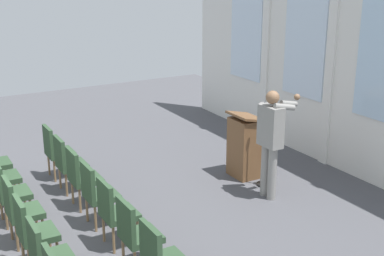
{
  "coord_description": "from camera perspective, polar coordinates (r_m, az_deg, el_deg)",
  "views": [
    {
      "loc": [
        6.6,
        -0.26,
        3.62
      ],
      "look_at": [
        0.14,
        3.45,
        1.27
      ],
      "focal_mm": 49.36,
      "sensor_mm": 36.0,
      "label": 1
    }
  ],
  "objects": [
    {
      "name": "chair_r0_c5",
      "position": [
        6.49,
        -6.18,
        -11.0
      ],
      "size": [
        0.46,
        0.44,
        0.94
      ],
      "color": "olive",
      "rests_on": "ground"
    },
    {
      "name": "lectern",
      "position": [
        9.23,
        5.68,
        -1.98
      ],
      "size": [
        0.6,
        0.48,
        1.16
      ],
      "color": "brown",
      "rests_on": "ground"
    },
    {
      "name": "rear_partition",
      "position": [
        9.63,
        16.11,
        6.49
      ],
      "size": [
        9.41,
        0.14,
        3.69
      ],
      "color": "silver",
      "rests_on": "ground"
    },
    {
      "name": "mic_stand",
      "position": [
        8.96,
        7.96,
        -4.15
      ],
      "size": [
        0.28,
        0.28,
        1.55
      ],
      "color": "black",
      "rests_on": "ground"
    },
    {
      "name": "chair_r0_c2",
      "position": [
        8.21,
        -11.94,
        -4.95
      ],
      "size": [
        0.46,
        0.44,
        0.94
      ],
      "color": "olive",
      "rests_on": "ground"
    },
    {
      "name": "chair_r1_c3",
      "position": [
        7.38,
        -18.22,
        -8.14
      ],
      "size": [
        0.46,
        0.44,
        0.94
      ],
      "color": "olive",
      "rests_on": "ground"
    },
    {
      "name": "chair_r0_c3",
      "position": [
        7.62,
        -10.33,
        -6.67
      ],
      "size": [
        0.46,
        0.44,
        0.94
      ],
      "color": "olive",
      "rests_on": "ground"
    },
    {
      "name": "chair_r0_c4",
      "position": [
        7.04,
        -8.43,
        -8.67
      ],
      "size": [
        0.46,
        0.44,
        0.94
      ],
      "color": "olive",
      "rests_on": "ground"
    },
    {
      "name": "chair_r0_c0",
      "position": [
        9.43,
        -14.54,
        -2.17
      ],
      "size": [
        0.46,
        0.44,
        0.94
      ],
      "color": "olive",
      "rests_on": "ground"
    },
    {
      "name": "chair_r0_c1",
      "position": [
        8.82,
        -13.33,
        -3.47
      ],
      "size": [
        0.46,
        0.44,
        0.94
      ],
      "color": "olive",
      "rests_on": "ground"
    },
    {
      "name": "chair_r1_c2",
      "position": [
        7.99,
        -19.26,
        -6.25
      ],
      "size": [
        0.46,
        0.44,
        0.94
      ],
      "color": "olive",
      "rests_on": "ground"
    },
    {
      "name": "speaker",
      "position": [
        8.31,
        8.53,
        -0.9
      ],
      "size": [
        0.5,
        0.69,
        1.76
      ],
      "color": "gray",
      "rests_on": "ground"
    },
    {
      "name": "chair_r1_c4",
      "position": [
        6.78,
        -16.98,
        -10.38
      ],
      "size": [
        0.46,
        0.44,
        0.94
      ],
      "color": "olive",
      "rests_on": "ground"
    },
    {
      "name": "chair_r1_c5",
      "position": [
        6.2,
        -15.48,
        -13.03
      ],
      "size": [
        0.46,
        0.44,
        0.94
      ],
      "color": "olive",
      "rests_on": "ground"
    }
  ]
}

